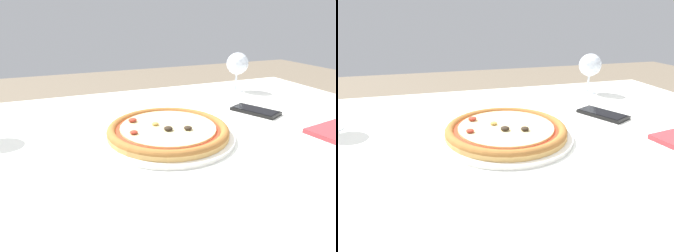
% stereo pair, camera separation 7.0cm
% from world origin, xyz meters
% --- Properties ---
extents(dining_table, '(1.45, 1.02, 0.75)m').
position_xyz_m(dining_table, '(0.00, 0.00, 0.67)').
color(dining_table, '#997047').
rests_on(dining_table, ground_plane).
extents(pizza_plate, '(0.33, 0.33, 0.04)m').
position_xyz_m(pizza_plate, '(-0.04, 0.02, 0.77)').
color(pizza_plate, white).
rests_on(pizza_plate, dining_table).
extents(wine_glass_far_left, '(0.09, 0.09, 0.15)m').
position_xyz_m(wine_glass_far_left, '(0.39, 0.35, 0.86)').
color(wine_glass_far_left, silver).
rests_on(wine_glass_far_left, dining_table).
extents(cell_phone, '(0.12, 0.16, 0.01)m').
position_xyz_m(cell_phone, '(0.29, 0.09, 0.76)').
color(cell_phone, black).
rests_on(cell_phone, dining_table).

